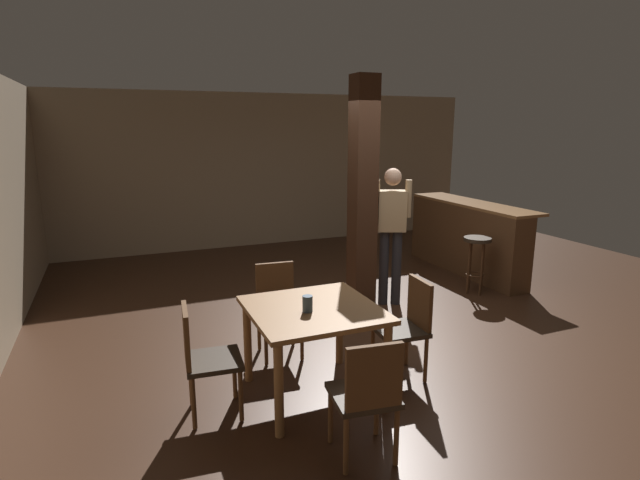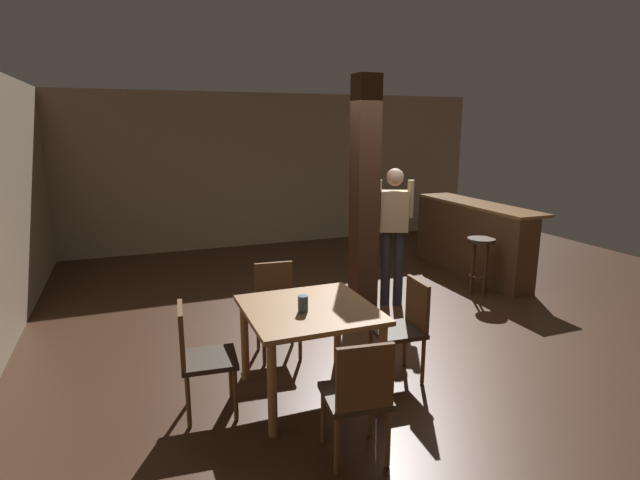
{
  "view_description": "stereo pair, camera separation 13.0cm",
  "coord_description": "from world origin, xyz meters",
  "px_view_note": "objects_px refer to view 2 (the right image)",
  "views": [
    {
      "loc": [
        -2.85,
        -4.58,
        2.22
      ],
      "look_at": [
        -0.87,
        0.19,
        1.03
      ],
      "focal_mm": 28.0,
      "sensor_mm": 36.0,
      "label": 1
    },
    {
      "loc": [
        -2.73,
        -4.63,
        2.22
      ],
      "look_at": [
        -0.87,
        0.19,
        1.03
      ],
      "focal_mm": 28.0,
      "sensor_mm": 36.0,
      "label": 2
    }
  ],
  "objects_px": {
    "dining_table": "(309,321)",
    "chair_east": "(405,324)",
    "chair_north": "(276,304)",
    "bar_stool_near": "(480,252)",
    "bar_counter": "(471,238)",
    "napkin_cup": "(303,304)",
    "standing_person": "(393,227)",
    "chair_south": "(359,394)",
    "chair_west": "(199,354)"
  },
  "relations": [
    {
      "from": "dining_table",
      "to": "chair_east",
      "type": "distance_m",
      "value": 0.91
    },
    {
      "from": "napkin_cup",
      "to": "standing_person",
      "type": "bearing_deg",
      "value": 44.43
    },
    {
      "from": "standing_person",
      "to": "bar_counter",
      "type": "height_order",
      "value": "standing_person"
    },
    {
      "from": "dining_table",
      "to": "bar_stool_near",
      "type": "relative_size",
      "value": 1.34
    },
    {
      "from": "napkin_cup",
      "to": "chair_west",
      "type": "bearing_deg",
      "value": 172.57
    },
    {
      "from": "bar_stool_near",
      "to": "chair_south",
      "type": "bearing_deg",
      "value": -139.61
    },
    {
      "from": "chair_east",
      "to": "standing_person",
      "type": "height_order",
      "value": "standing_person"
    },
    {
      "from": "chair_south",
      "to": "standing_person",
      "type": "height_order",
      "value": "standing_person"
    },
    {
      "from": "bar_counter",
      "to": "bar_stool_near",
      "type": "xyz_separation_m",
      "value": [
        -0.51,
        -0.87,
        0.03
      ]
    },
    {
      "from": "chair_north",
      "to": "napkin_cup",
      "type": "bearing_deg",
      "value": -93.09
    },
    {
      "from": "chair_east",
      "to": "bar_counter",
      "type": "xyz_separation_m",
      "value": [
        2.61,
        2.49,
        0.05
      ]
    },
    {
      "from": "dining_table",
      "to": "chair_west",
      "type": "bearing_deg",
      "value": 177.63
    },
    {
      "from": "chair_north",
      "to": "bar_stool_near",
      "type": "bearing_deg",
      "value": 13.44
    },
    {
      "from": "standing_person",
      "to": "bar_counter",
      "type": "relative_size",
      "value": 0.72
    },
    {
      "from": "chair_north",
      "to": "bar_counter",
      "type": "height_order",
      "value": "bar_counter"
    },
    {
      "from": "chair_north",
      "to": "bar_stool_near",
      "type": "distance_m",
      "value": 3.1
    },
    {
      "from": "dining_table",
      "to": "bar_stool_near",
      "type": "distance_m",
      "value": 3.4
    },
    {
      "from": "bar_counter",
      "to": "bar_stool_near",
      "type": "height_order",
      "value": "bar_counter"
    },
    {
      "from": "chair_east",
      "to": "standing_person",
      "type": "relative_size",
      "value": 0.52
    },
    {
      "from": "bar_counter",
      "to": "bar_stool_near",
      "type": "distance_m",
      "value": 1.0
    },
    {
      "from": "chair_east",
      "to": "chair_west",
      "type": "bearing_deg",
      "value": 178.31
    },
    {
      "from": "dining_table",
      "to": "chair_north",
      "type": "xyz_separation_m",
      "value": [
        -0.02,
        0.88,
        -0.15
      ]
    },
    {
      "from": "napkin_cup",
      "to": "chair_east",
      "type": "bearing_deg",
      "value": 3.16
    },
    {
      "from": "chair_west",
      "to": "standing_person",
      "type": "relative_size",
      "value": 0.52
    },
    {
      "from": "chair_west",
      "to": "chair_north",
      "type": "height_order",
      "value": "same"
    },
    {
      "from": "napkin_cup",
      "to": "bar_stool_near",
      "type": "xyz_separation_m",
      "value": [
        3.07,
        1.67,
        -0.26
      ]
    },
    {
      "from": "dining_table",
      "to": "chair_north",
      "type": "relative_size",
      "value": 1.16
    },
    {
      "from": "standing_person",
      "to": "dining_table",
      "type": "bearing_deg",
      "value": -135.48
    },
    {
      "from": "chair_south",
      "to": "chair_west",
      "type": "bearing_deg",
      "value": 132.75
    },
    {
      "from": "dining_table",
      "to": "standing_person",
      "type": "bearing_deg",
      "value": 44.52
    },
    {
      "from": "chair_north",
      "to": "standing_person",
      "type": "relative_size",
      "value": 0.52
    },
    {
      "from": "dining_table",
      "to": "standing_person",
      "type": "height_order",
      "value": "standing_person"
    },
    {
      "from": "dining_table",
      "to": "bar_stool_near",
      "type": "height_order",
      "value": "dining_table"
    },
    {
      "from": "chair_west",
      "to": "bar_counter",
      "type": "bearing_deg",
      "value": 28.97
    },
    {
      "from": "dining_table",
      "to": "chair_south",
      "type": "relative_size",
      "value": 1.16
    },
    {
      "from": "chair_west",
      "to": "napkin_cup",
      "type": "xyz_separation_m",
      "value": [
        0.82,
        -0.11,
        0.34
      ]
    },
    {
      "from": "dining_table",
      "to": "bar_counter",
      "type": "xyz_separation_m",
      "value": [
        3.5,
        2.47,
        -0.11
      ]
    },
    {
      "from": "chair_west",
      "to": "chair_south",
      "type": "distance_m",
      "value": 1.32
    },
    {
      "from": "chair_west",
      "to": "chair_north",
      "type": "bearing_deg",
      "value": 44.3
    },
    {
      "from": "dining_table",
      "to": "bar_stool_near",
      "type": "xyz_separation_m",
      "value": [
        2.99,
        1.6,
        -0.08
      ]
    },
    {
      "from": "standing_person",
      "to": "bar_stool_near",
      "type": "relative_size",
      "value": 2.23
    },
    {
      "from": "chair_west",
      "to": "chair_north",
      "type": "distance_m",
      "value": 1.21
    },
    {
      "from": "chair_east",
      "to": "bar_stool_near",
      "type": "height_order",
      "value": "chair_east"
    },
    {
      "from": "napkin_cup",
      "to": "bar_counter",
      "type": "bearing_deg",
      "value": 35.36
    },
    {
      "from": "napkin_cup",
      "to": "standing_person",
      "type": "distance_m",
      "value": 2.51
    },
    {
      "from": "standing_person",
      "to": "bar_counter",
      "type": "xyz_separation_m",
      "value": [
        1.79,
        0.78,
        -0.45
      ]
    },
    {
      "from": "chair_south",
      "to": "bar_stool_near",
      "type": "height_order",
      "value": "chair_south"
    },
    {
      "from": "chair_south",
      "to": "bar_counter",
      "type": "relative_size",
      "value": 0.37
    },
    {
      "from": "napkin_cup",
      "to": "chair_north",
      "type": "bearing_deg",
      "value": 86.91
    },
    {
      "from": "bar_stool_near",
      "to": "chair_north",
      "type": "bearing_deg",
      "value": -166.56
    }
  ]
}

